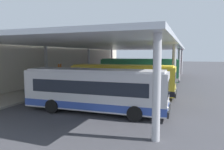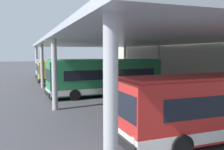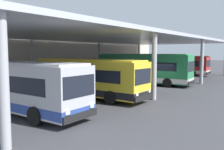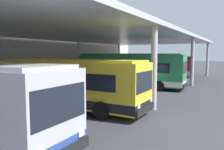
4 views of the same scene
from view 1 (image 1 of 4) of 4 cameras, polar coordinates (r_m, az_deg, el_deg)
name	(u,v)px [view 1 (image 1 of 4)]	position (r m, az deg, el deg)	size (l,w,h in m)	color
ground_plane	(157,85)	(29.09, 12.32, -2.79)	(200.00, 200.00, 0.00)	#3D3D42
platform_kerb	(81,81)	(32.79, -8.46, -1.60)	(42.00, 4.50, 0.18)	gray
station_building_facade	(63,60)	(34.22, -13.33, 4.01)	(48.00, 1.60, 6.61)	beige
canopy_shelter	(119,47)	(30.04, 2.01, 7.77)	(40.00, 17.00, 5.55)	silver
bus_nearest_bay	(95,90)	(15.26, -4.71, -4.08)	(2.99, 10.62, 3.17)	#B7B7BC
bus_second_bay	(122,80)	(21.10, 2.78, -1.33)	(2.83, 10.56, 3.17)	yellow
bus_middle_bay	(139,70)	(31.08, 7.41, 1.25)	(3.27, 11.47, 3.57)	#28844C
bus_far_bay	(147,66)	(44.60, 9.46, 2.34)	(2.86, 10.57, 3.17)	red
bench_waiting	(62,81)	(28.49, -13.45, -1.65)	(1.80, 0.45, 0.92)	brown
trash_bin	(77,78)	(31.08, -9.66, -0.94)	(0.52, 0.52, 0.98)	#236638
banner_sign	(60,73)	(26.35, -14.14, 0.63)	(0.70, 0.12, 3.20)	#B2B2B7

